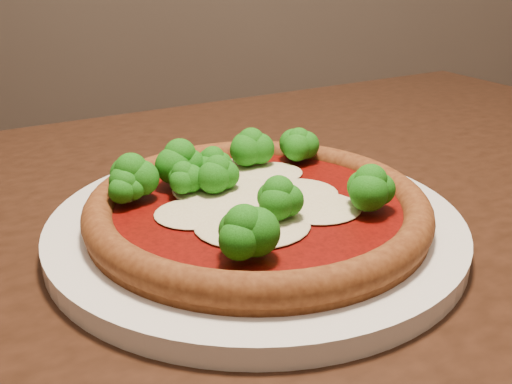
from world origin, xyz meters
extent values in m
cube|color=black|center=(-0.09, 0.03, 0.73)|extent=(1.55, 1.32, 0.04)
cylinder|color=black|center=(0.31, 0.62, 0.35)|extent=(0.06, 0.06, 0.71)
cylinder|color=silver|center=(-0.12, 0.01, 0.76)|extent=(0.36, 0.36, 0.02)
cylinder|color=brown|center=(-0.12, 0.01, 0.77)|extent=(0.29, 0.29, 0.01)
torus|color=brown|center=(-0.12, 0.01, 0.78)|extent=(0.29, 0.29, 0.03)
cylinder|color=#630804|center=(-0.12, 0.01, 0.78)|extent=(0.24, 0.24, 0.00)
ellipsoid|color=beige|center=(-0.09, 0.02, 0.78)|extent=(0.07, 0.07, 0.01)
ellipsoid|color=beige|center=(-0.13, 0.01, 0.78)|extent=(0.10, 0.09, 0.01)
ellipsoid|color=beige|center=(-0.07, -0.01, 0.78)|extent=(0.07, 0.07, 0.01)
ellipsoid|color=beige|center=(-0.13, -0.04, 0.78)|extent=(0.09, 0.08, 0.01)
ellipsoid|color=beige|center=(-0.16, 0.04, 0.78)|extent=(0.08, 0.07, 0.01)
ellipsoid|color=beige|center=(-0.10, 0.07, 0.78)|extent=(0.06, 0.06, 0.00)
ellipsoid|color=beige|center=(-0.17, -0.01, 0.78)|extent=(0.07, 0.06, 0.01)
ellipsoid|color=beige|center=(-0.13, 0.09, 0.78)|extent=(0.05, 0.04, 0.00)
ellipsoid|color=#208D16|center=(-0.19, 0.05, 0.81)|extent=(0.05, 0.05, 0.04)
ellipsoid|color=#208D16|center=(-0.11, -0.03, 0.81)|extent=(0.04, 0.04, 0.04)
ellipsoid|color=#208D16|center=(-0.03, -0.02, 0.81)|extent=(0.05, 0.05, 0.04)
ellipsoid|color=#208D16|center=(-0.16, 0.06, 0.80)|extent=(0.04, 0.04, 0.03)
ellipsoid|color=#208D16|center=(-0.14, -0.09, 0.81)|extent=(0.05, 0.05, 0.04)
ellipsoid|color=#208D16|center=(-0.12, 0.09, 0.81)|extent=(0.05, 0.05, 0.04)
ellipsoid|color=#208D16|center=(-0.23, 0.02, 0.81)|extent=(0.05, 0.05, 0.04)
ellipsoid|color=#208D16|center=(-0.07, 0.10, 0.80)|extent=(0.04, 0.04, 0.03)
ellipsoid|color=#208D16|center=(-0.18, 0.03, 0.80)|extent=(0.04, 0.04, 0.03)
ellipsoid|color=#208D16|center=(-0.15, 0.03, 0.80)|extent=(0.04, 0.04, 0.03)
ellipsoid|color=#208D16|center=(-0.23, 0.01, 0.80)|extent=(0.04, 0.04, 0.03)
camera|label=1|loc=(-0.17, -0.43, 0.98)|focal=40.00mm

